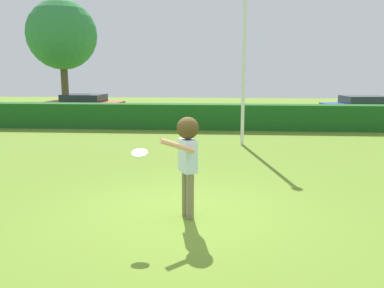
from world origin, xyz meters
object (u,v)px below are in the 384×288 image
object	(u,v)px
frisbee	(140,153)
parked_car_blue	(364,107)
willow_tree	(62,35)
lamppost	(244,58)
parked_car_red	(84,104)
person	(187,152)

from	to	relation	value
frisbee	parked_car_blue	xyz separation A→B (m)	(8.77, 15.14, -0.60)
willow_tree	parked_car_blue	bearing A→B (deg)	-9.51
lamppost	parked_car_red	xyz separation A→B (m)	(-8.34, 7.70, -2.31)
person	lamppost	distance (m)	7.39
frisbee	lamppost	bearing A→B (deg)	74.91
willow_tree	lamppost	bearing A→B (deg)	-44.85
person	willow_tree	world-z (taller)	willow_tree
parked_car_blue	willow_tree	bearing A→B (deg)	170.49
parked_car_red	person	bearing A→B (deg)	-64.57
parked_car_red	parked_car_blue	world-z (taller)	same
frisbee	lamppost	distance (m)	8.06
frisbee	willow_tree	distance (m)	20.16
parked_car_blue	willow_tree	distance (m)	17.86
person	frisbee	xyz separation A→B (m)	(-0.73, -0.57, 0.09)
person	lamppost	size ratio (longest dim) A/B	0.34
person	frisbee	world-z (taller)	person
parked_car_red	willow_tree	world-z (taller)	willow_tree
person	frisbee	size ratio (longest dim) A/B	7.06
lamppost	parked_car_blue	world-z (taller)	lamppost
frisbee	willow_tree	xyz separation A→B (m)	(-8.41, 18.02, 3.36)
frisbee	parked_car_red	world-z (taller)	frisbee
parked_car_red	parked_car_blue	size ratio (longest dim) A/B	0.99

